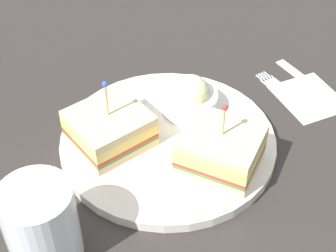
# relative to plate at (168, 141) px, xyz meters

# --- Properties ---
(ground_plane) EXTENTS (0.99, 0.99, 0.02)m
(ground_plane) POSITION_rel_plate_xyz_m (0.00, 0.00, -0.02)
(ground_plane) COLOR #2D2826
(plate) EXTENTS (0.28, 0.28, 0.01)m
(plate) POSITION_rel_plate_xyz_m (0.00, 0.00, 0.00)
(plate) COLOR silver
(plate) RESTS_ON ground_plane
(sandwich_half_front) EXTENTS (0.12, 0.12, 0.09)m
(sandwich_half_front) POSITION_rel_plate_xyz_m (-0.04, 0.07, 0.03)
(sandwich_half_front) COLOR beige
(sandwich_half_front) RESTS_ON plate
(sandwich_half_back) EXTENTS (0.11, 0.11, 0.10)m
(sandwich_half_back) POSITION_rel_plate_xyz_m (0.07, -0.02, 0.03)
(sandwich_half_back) COLOR beige
(sandwich_half_back) RESTS_ON plate
(coleslaw_bowl) EXTENTS (0.07, 0.07, 0.05)m
(coleslaw_bowl) POSITION_rel_plate_xyz_m (-0.05, -0.04, 0.03)
(coleslaw_bowl) COLOR white
(coleslaw_bowl) RESTS_ON plate
(drink_glass) EXTENTS (0.07, 0.07, 0.10)m
(drink_glass) POSITION_rel_plate_xyz_m (0.18, 0.11, 0.04)
(drink_glass) COLOR beige
(drink_glass) RESTS_ON ground_plane
(napkin) EXTENTS (0.09, 0.10, 0.00)m
(napkin) POSITION_rel_plate_xyz_m (-0.22, -0.02, -0.01)
(napkin) COLOR beige
(napkin) RESTS_ON ground_plane
(fork) EXTENTS (0.03, 0.12, 0.00)m
(fork) POSITION_rel_plate_xyz_m (-0.19, -0.05, -0.01)
(fork) COLOR silver
(fork) RESTS_ON ground_plane
(knife) EXTENTS (0.03, 0.13, 0.00)m
(knife) POSITION_rel_plate_xyz_m (-0.24, -0.06, -0.01)
(knife) COLOR silver
(knife) RESTS_ON ground_plane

